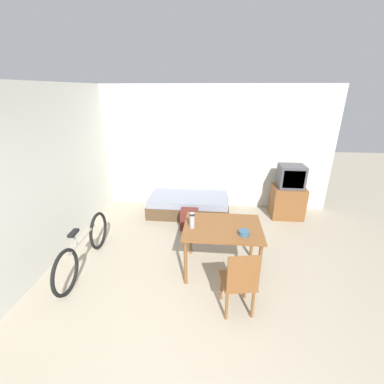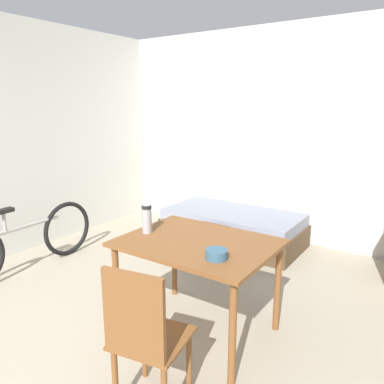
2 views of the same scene
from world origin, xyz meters
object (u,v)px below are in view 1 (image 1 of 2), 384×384
Objects in this scene: wooden_chair at (240,281)px; daybed at (189,205)px; tv at (288,194)px; backpack at (189,219)px; thermos_flask at (192,220)px; dining_table at (222,232)px; bicycle at (84,248)px; mate_bowl at (244,233)px.

daybed is at bearing 108.44° from wooden_chair.
backpack is at bearing -159.83° from tv.
thermos_flask is (0.26, -1.93, 0.67)m from daybed.
dining_table is at bearing -62.47° from backpack.
tv is 2.40m from dining_table.
tv is 1.03× the size of dining_table.
thermos_flask is 1.42m from backpack.
tv is at bearing 20.17° from backpack.
tv is 5.07× the size of thermos_flask.
backpack is (-0.17, 1.24, -0.66)m from thermos_flask.
backpack is (0.09, -0.69, 0.00)m from daybed.
dining_table is at bearing 103.39° from wooden_chair.
daybed is 1.56× the size of dining_table.
dining_table is 0.49m from thermos_flask.
bicycle is at bearing -177.77° from thermos_flask.
bicycle is at bearing -125.08° from daybed.
daybed is 2.44m from bicycle.
dining_table is (-1.43, -1.92, 0.13)m from tv.
backpack is at bearing 123.00° from mate_bowl.
daybed is at bearing 115.47° from mate_bowl.
daybed is 1.91× the size of wooden_chair.
daybed is 0.69m from backpack.
mate_bowl is (0.98, -2.06, 0.57)m from daybed.
dining_table is at bearing -69.37° from daybed.
tv is 1.26× the size of wooden_chair.
backpack is (-0.61, 1.17, -0.45)m from dining_table.
wooden_chair is 4.02× the size of thermos_flask.
thermos_flask is (-1.87, -1.99, 0.35)m from tv.
tv is 3.02m from wooden_chair.
tv is (2.13, 0.06, 0.32)m from daybed.
daybed is 2.04m from dining_table.
daybed is at bearing 97.34° from backpack.
bicycle is at bearing 178.30° from mate_bowl.
tv reaches higher than backpack.
tv is at bearing 53.34° from dining_table.
mate_bowl is 0.35× the size of backpack.
dining_table is 1.23× the size of wooden_chair.
bicycle is 2.42m from mate_bowl.
wooden_chair reaches higher than dining_table.
wooden_chair is 2.17× the size of backpack.
thermos_flask is 0.74m from mate_bowl.
wooden_chair reaches higher than backpack.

